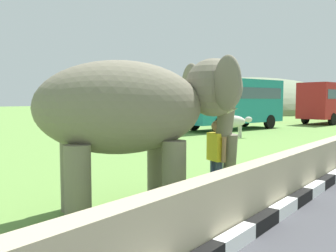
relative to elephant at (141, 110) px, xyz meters
name	(u,v)px	position (x,y,z in m)	size (l,w,h in m)	color
barrier_parapet	(248,195)	(0.58, -1.91, -1.40)	(28.00, 0.36, 1.00)	tan
elephant	(141,110)	(0.00, 0.00, 0.00)	(3.95, 3.47, 2.91)	#746D5B
person_handler	(216,155)	(1.53, -0.71, -0.97)	(0.39, 0.63, 1.66)	navy
bus_teal	(233,100)	(17.37, 7.58, 0.18)	(8.68, 4.20, 3.50)	teal
bus_red	(333,100)	(29.13, 4.00, 0.18)	(8.97, 3.78, 3.50)	#B21E1E
cow_near	(233,122)	(12.59, 4.97, -1.03)	(1.58, 1.68, 1.23)	beige
hill_east	(249,111)	(53.58, 24.07, -1.90)	(41.44, 33.15, 11.91)	slate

